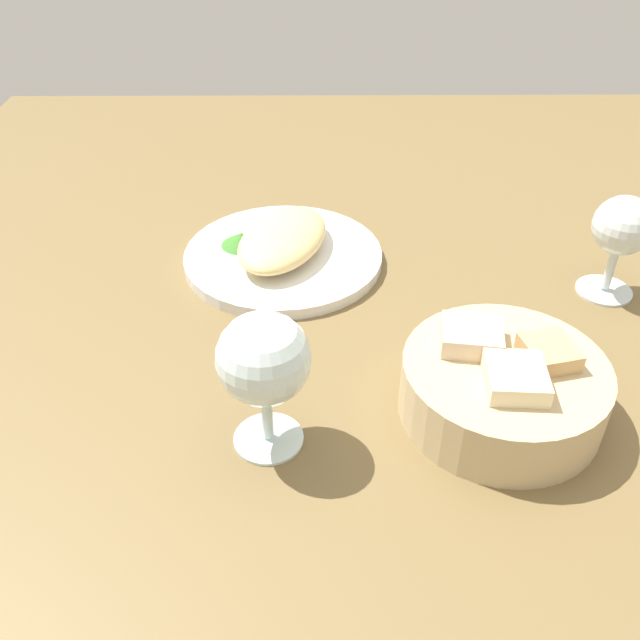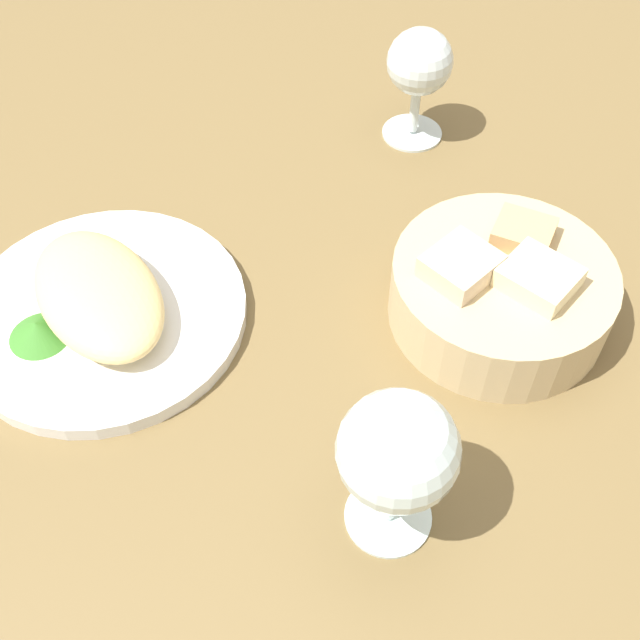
% 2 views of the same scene
% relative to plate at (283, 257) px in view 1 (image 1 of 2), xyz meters
% --- Properties ---
extents(ground_plane, '(1.40, 1.40, 0.02)m').
position_rel_plate_xyz_m(ground_plane, '(0.09, 0.15, -0.02)').
color(ground_plane, brown).
extents(plate, '(0.24, 0.24, 0.01)m').
position_rel_plate_xyz_m(plate, '(0.00, 0.00, 0.00)').
color(plate, white).
rests_on(plate, ground_plane).
extents(omelette, '(0.18, 0.14, 0.04)m').
position_rel_plate_xyz_m(omelette, '(0.00, 0.00, 0.03)').
color(omelette, '#EECE84').
rests_on(omelette, plate).
extents(lettuce_garnish, '(0.05, 0.05, 0.02)m').
position_rel_plate_xyz_m(lettuce_garnish, '(-0.02, -0.05, 0.02)').
color(lettuce_garnish, '#397D29').
rests_on(lettuce_garnish, plate).
extents(bread_basket, '(0.19, 0.19, 0.08)m').
position_rel_plate_xyz_m(bread_basket, '(0.26, 0.21, 0.03)').
color(bread_basket, tan).
rests_on(bread_basket, ground_plane).
extents(wine_glass_near, '(0.08, 0.08, 0.14)m').
position_rel_plate_xyz_m(wine_glass_near, '(0.30, -0.00, 0.08)').
color(wine_glass_near, silver).
rests_on(wine_glass_near, ground_plane).
extents(wine_glass_far, '(0.07, 0.07, 0.12)m').
position_rel_plate_xyz_m(wine_glass_far, '(0.07, 0.38, 0.07)').
color(wine_glass_far, silver).
rests_on(wine_glass_far, ground_plane).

